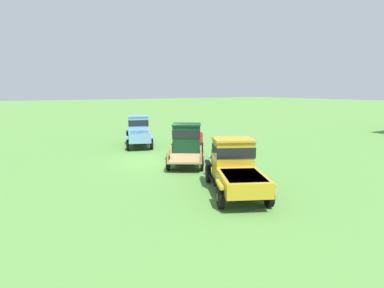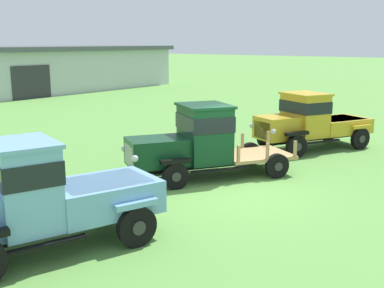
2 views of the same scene
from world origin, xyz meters
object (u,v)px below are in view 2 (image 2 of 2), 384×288
object	(u,v)px
vintage_truck_foreground_near	(42,198)
farm_shed	(33,69)
vintage_truck_second_in_line	(197,141)
vintage_truck_midrow_center	(310,121)

from	to	relation	value
vintage_truck_foreground_near	farm_shed	bearing A→B (deg)	55.43
farm_shed	vintage_truck_second_in_line	world-z (taller)	farm_shed
farm_shed	vintage_truck_second_in_line	distance (m)	29.89
farm_shed	vintage_truck_foreground_near	size ratio (longest dim) A/B	5.04
vintage_truck_foreground_near	vintage_truck_second_in_line	distance (m)	6.10
farm_shed	vintage_truck_second_in_line	xyz separation A→B (m)	(-12.99, -26.90, -0.72)
farm_shed	vintage_truck_midrow_center	distance (m)	28.89
farm_shed	vintage_truck_midrow_center	xyz separation A→B (m)	(-7.18, -27.97, -0.78)
vintage_truck_foreground_near	vintage_truck_second_in_line	bearing A→B (deg)	6.95
farm_shed	vintage_truck_second_in_line	bearing A→B (deg)	-115.78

